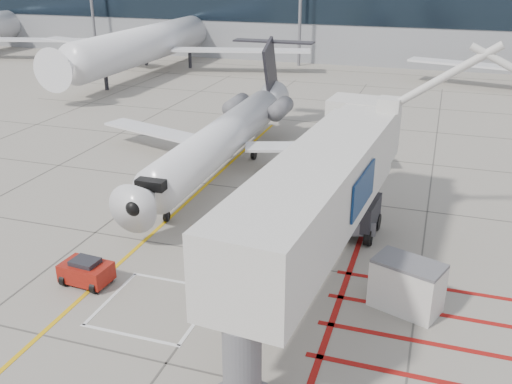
% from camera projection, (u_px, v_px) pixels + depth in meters
% --- Properties ---
extents(ground_plane, '(260.00, 260.00, 0.00)m').
position_uv_depth(ground_plane, '(210.00, 302.00, 23.25)').
color(ground_plane, gray).
rests_on(ground_plane, ground).
extents(regional_jet, '(21.49, 27.03, 7.05)m').
position_uv_depth(regional_jet, '(210.00, 126.00, 34.54)').
color(regional_jet, silver).
rests_on(regional_jet, ground_plane).
extents(jet_bridge, '(11.36, 21.09, 8.13)m').
position_uv_depth(jet_bridge, '(316.00, 207.00, 22.03)').
color(jet_bridge, silver).
rests_on(jet_bridge, ground_plane).
extents(pushback_tug, '(2.19, 1.47, 1.22)m').
position_uv_depth(pushback_tug, '(86.00, 271.00, 24.34)').
color(pushback_tug, maroon).
rests_on(pushback_tug, ground_plane).
extents(baggage_cart, '(2.29, 1.78, 1.27)m').
position_uv_depth(baggage_cart, '(353.00, 229.00, 28.04)').
color(baggage_cart, '#57565B').
rests_on(baggage_cart, ground_plane).
extents(ground_power_unit, '(3.01, 2.35, 2.09)m').
position_uv_depth(ground_power_unit, '(407.00, 286.00, 22.46)').
color(ground_power_unit, silver).
rests_on(ground_power_unit, ground_plane).
extents(cone_nose, '(0.33, 0.33, 0.46)m').
position_uv_depth(cone_nose, '(191.00, 230.00, 28.89)').
color(cone_nose, orange).
rests_on(cone_nose, ground_plane).
extents(cone_side, '(0.40, 0.40, 0.56)m').
position_uv_depth(cone_side, '(334.00, 237.00, 28.00)').
color(cone_side, '#F0470C').
rests_on(cone_side, ground_plane).
extents(terminal_building, '(180.00, 28.00, 14.00)m').
position_uv_depth(terminal_building, '(468.00, 3.00, 79.11)').
color(terminal_building, gray).
rests_on(terminal_building, ground_plane).
extents(terminal_glass_band, '(180.00, 0.10, 6.00)m').
position_uv_depth(terminal_glass_band, '(471.00, 3.00, 66.40)').
color(terminal_glass_band, black).
rests_on(terminal_glass_band, ground_plane).
extents(bg_aircraft_b, '(37.09, 41.21, 12.36)m').
position_uv_depth(bg_aircraft_b, '(158.00, 18.00, 68.66)').
color(bg_aircraft_b, silver).
rests_on(bg_aircraft_b, ground_plane).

